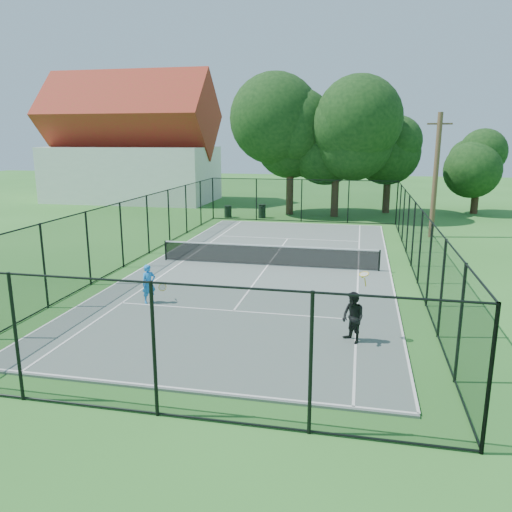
% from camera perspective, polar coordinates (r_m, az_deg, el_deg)
% --- Properties ---
extents(ground, '(120.00, 120.00, 0.00)m').
position_cam_1_polar(ground, '(23.08, 1.36, -1.21)').
color(ground, '#286322').
extents(tennis_court, '(11.00, 24.00, 0.06)m').
position_cam_1_polar(tennis_court, '(23.07, 1.36, -1.14)').
color(tennis_court, slate).
rests_on(tennis_court, ground).
extents(tennis_net, '(10.08, 0.08, 0.95)m').
position_cam_1_polar(tennis_net, '(22.94, 1.36, 0.19)').
color(tennis_net, black).
rests_on(tennis_net, tennis_court).
extents(fence, '(13.10, 26.10, 3.00)m').
position_cam_1_polar(fence, '(22.75, 1.38, 2.45)').
color(fence, black).
rests_on(fence, ground).
extents(tree_near_left, '(7.09, 7.09, 9.24)m').
position_cam_1_polar(tree_near_left, '(38.82, 3.97, 13.14)').
color(tree_near_left, '#332114').
rests_on(tree_near_left, ground).
extents(tree_near_mid, '(6.81, 6.81, 8.90)m').
position_cam_1_polar(tree_near_mid, '(37.98, 9.21, 12.70)').
color(tree_near_mid, '#332114').
rests_on(tree_near_mid, ground).
extents(tree_near_right, '(5.60, 5.60, 7.73)m').
position_cam_1_polar(tree_near_right, '(40.81, 14.98, 11.64)').
color(tree_near_right, '#332114').
rests_on(tree_near_right, ground).
extents(tree_far_right, '(4.56, 4.56, 6.03)m').
position_cam_1_polar(tree_far_right, '(42.71, 24.06, 9.43)').
color(tree_far_right, '#332114').
rests_on(tree_far_right, ground).
extents(building, '(15.30, 8.15, 11.87)m').
position_cam_1_polar(building, '(48.75, -14.06, 11.93)').
color(building, silver).
rests_on(building, ground).
extents(trash_bin_left, '(0.58, 0.58, 0.88)m').
position_cam_1_polar(trash_bin_left, '(37.49, -3.23, 5.11)').
color(trash_bin_left, black).
rests_on(trash_bin_left, ground).
extents(trash_bin_right, '(0.58, 0.58, 1.01)m').
position_cam_1_polar(trash_bin_right, '(37.16, 0.69, 5.16)').
color(trash_bin_right, black).
rests_on(trash_bin_right, ground).
extents(utility_pole, '(1.40, 0.30, 7.24)m').
position_cam_1_polar(utility_pole, '(31.34, 19.84, 8.69)').
color(utility_pole, '#4C3823').
rests_on(utility_pole, ground).
extents(player_blue, '(0.88, 0.59, 1.39)m').
position_cam_1_polar(player_blue, '(18.11, -12.14, -3.13)').
color(player_blue, blue).
rests_on(player_blue, tennis_court).
extents(player_black, '(0.90, 0.95, 2.02)m').
position_cam_1_polar(player_black, '(14.59, 11.03, -6.90)').
color(player_black, black).
rests_on(player_black, tennis_court).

